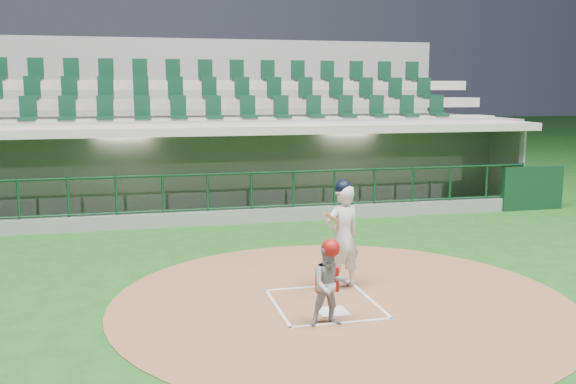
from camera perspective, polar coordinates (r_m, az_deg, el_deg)
ground at (r=10.32m, az=2.80°, el=-9.43°), size 120.00×120.00×0.00m
dirt_circle at (r=10.22m, az=4.76°, el=-9.60°), size 7.20×7.20×0.01m
home_plate at (r=9.68m, az=3.99°, el=-10.58°), size 0.43×0.43×0.02m
batter_box_chalk at (r=10.04m, az=3.29°, el=-9.86°), size 1.55×1.80×0.01m
dugout_structure at (r=17.59m, az=-4.17°, el=1.51°), size 16.40×3.70×3.00m
seating_deck at (r=20.56m, az=-5.78°, el=3.91°), size 17.00×6.72×5.15m
batter at (r=10.60m, az=4.86°, el=-3.78°), size 0.90×0.93×1.82m
catcher at (r=9.02m, az=3.77°, el=-8.05°), size 0.58×0.47×1.23m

